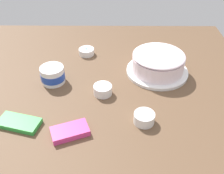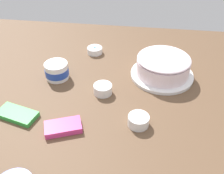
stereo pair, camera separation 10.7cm
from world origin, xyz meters
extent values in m
plane|color=brown|center=(0.00, 0.00, 0.00)|extent=(1.54, 1.54, 0.00)
cylinder|color=white|center=(-0.33, -0.25, 0.01)|extent=(0.29, 0.29, 0.01)
cylinder|color=#DBB77A|center=(-0.33, -0.25, 0.04)|extent=(0.22, 0.22, 0.06)
cylinder|color=white|center=(-0.33, -0.25, 0.05)|extent=(0.24, 0.24, 0.07)
ellipsoid|color=white|center=(-0.33, -0.25, 0.09)|extent=(0.24, 0.24, 0.04)
cylinder|color=white|center=(0.15, -0.17, 0.04)|extent=(0.11, 0.11, 0.08)
cylinder|color=#2347B2|center=(0.15, -0.17, 0.03)|extent=(0.11, 0.11, 0.03)
cylinder|color=white|center=(0.15, -0.17, 0.07)|extent=(0.09, 0.09, 0.01)
cylinder|color=white|center=(0.02, -0.41, 0.02)|extent=(0.08, 0.08, 0.03)
cylinder|color=blue|center=(0.02, -0.41, 0.02)|extent=(0.07, 0.07, 0.01)
ellipsoid|color=blue|center=(0.02, -0.41, 0.02)|extent=(0.06, 0.06, 0.02)
cylinder|color=white|center=(-0.23, 0.08, 0.02)|extent=(0.08, 0.08, 0.04)
cylinder|color=orange|center=(-0.23, 0.08, 0.02)|extent=(0.07, 0.07, 0.01)
ellipsoid|color=orange|center=(-0.23, 0.08, 0.03)|extent=(0.05, 0.05, 0.02)
cylinder|color=white|center=(-0.08, -0.09, 0.02)|extent=(0.08, 0.08, 0.04)
cylinder|color=#B251C6|center=(-0.08, -0.09, 0.02)|extent=(0.07, 0.07, 0.01)
ellipsoid|color=#B251C6|center=(-0.08, -0.09, 0.03)|extent=(0.05, 0.05, 0.02)
cube|color=#E53D8E|center=(0.03, 0.14, 0.01)|extent=(0.15, 0.11, 0.02)
cube|color=green|center=(0.23, 0.10, 0.01)|extent=(0.17, 0.11, 0.02)
camera|label=1|loc=(-0.12, 0.76, 0.69)|focal=40.92mm
camera|label=2|loc=(-0.23, 0.75, 0.69)|focal=40.92mm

